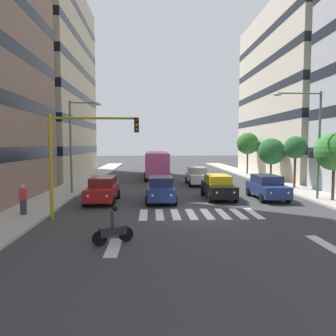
% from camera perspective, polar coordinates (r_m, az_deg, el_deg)
% --- Properties ---
extents(ground_plane, '(180.00, 180.00, 0.00)m').
position_cam_1_polar(ground_plane, '(17.86, 5.74, -8.41)').
color(ground_plane, '#38383A').
extents(sidewalk_right, '(2.83, 90.00, 0.15)m').
position_cam_1_polar(sidewalk_right, '(18.99, -25.04, -7.81)').
color(sidewalk_right, '#B2ADA3').
rests_on(sidewalk_right, ground_plane).
extents(building_left_block_0, '(9.81, 20.70, 20.56)m').
position_cam_1_polar(building_left_block_0, '(43.18, 23.24, 12.47)').
color(building_left_block_0, beige).
rests_on(building_left_block_0, ground_plane).
extents(building_right_block_0, '(9.81, 18.52, 22.89)m').
position_cam_1_polar(building_right_block_0, '(42.33, -22.15, 14.27)').
color(building_right_block_0, beige).
rests_on(building_right_block_0, ground_plane).
extents(crosswalk_markings, '(6.75, 2.80, 0.01)m').
position_cam_1_polar(crosswalk_markings, '(17.86, 5.74, -8.40)').
color(crosswalk_markings, silver).
rests_on(crosswalk_markings, ground_plane).
extents(lane_arrow_0, '(0.50, 2.20, 0.01)m').
position_cam_1_polar(lane_arrow_0, '(14.14, 26.79, -12.30)').
color(lane_arrow_0, silver).
rests_on(lane_arrow_0, ground_plane).
extents(lane_arrow_1, '(0.50, 2.20, 0.01)m').
position_cam_1_polar(lane_arrow_1, '(12.44, -9.98, -14.18)').
color(lane_arrow_1, silver).
rests_on(lane_arrow_1, ground_plane).
extents(car_0, '(2.02, 4.44, 1.72)m').
position_cam_1_polar(car_0, '(23.47, 17.74, -3.33)').
color(car_0, navy).
rests_on(car_0, ground_plane).
extents(car_1, '(2.02, 4.44, 1.72)m').
position_cam_1_polar(car_1, '(22.78, 9.21, -3.40)').
color(car_1, black).
rests_on(car_1, ground_plane).
extents(car_2, '(2.02, 4.44, 1.72)m').
position_cam_1_polar(car_2, '(21.40, -1.35, -3.85)').
color(car_2, navy).
rests_on(car_2, ground_plane).
extents(car_3, '(2.02, 4.44, 1.72)m').
position_cam_1_polar(car_3, '(21.64, -11.91, -3.85)').
color(car_3, maroon).
rests_on(car_3, ground_plane).
extents(car_row2_0, '(2.02, 4.44, 1.72)m').
position_cam_1_polar(car_row2_0, '(30.28, 5.40, -1.44)').
color(car_row2_0, silver).
rests_on(car_row2_0, ground_plane).
extents(bus_behind_traffic, '(2.78, 10.50, 3.00)m').
position_cam_1_polar(bus_behind_traffic, '(36.55, -2.10, 1.11)').
color(bus_behind_traffic, '#DB5193').
rests_on(bus_behind_traffic, ground_plane).
extents(motorcycle_with_rider, '(1.56, 0.87, 1.57)m').
position_cam_1_polar(motorcycle_with_rider, '(12.71, -9.93, -10.75)').
color(motorcycle_with_rider, black).
rests_on(motorcycle_with_rider, ground_plane).
extents(traffic_light_gantry, '(4.67, 0.36, 5.50)m').
position_cam_1_polar(traffic_light_gantry, '(16.83, -16.43, 3.44)').
color(traffic_light_gantry, '#AD991E').
rests_on(traffic_light_gantry, ground_plane).
extents(street_lamp_left, '(3.40, 0.28, 7.41)m').
position_cam_1_polar(street_lamp_left, '(23.68, 24.91, 5.84)').
color(street_lamp_left, '#4C6B56').
rests_on(street_lamp_left, sidewalk_left).
extents(street_lamp_right, '(2.50, 0.28, 7.13)m').
position_cam_1_polar(street_lamp_right, '(25.11, -16.64, 5.38)').
color(street_lamp_right, '#4C6B56').
rests_on(street_lamp_right, sidewalk_right).
extents(street_tree_0, '(2.58, 2.58, 4.60)m').
position_cam_1_polar(street_tree_0, '(23.72, 28.27, 2.66)').
color(street_tree_0, '#513823').
rests_on(street_tree_0, sidewalk_left).
extents(street_tree_1, '(1.95, 1.95, 4.50)m').
position_cam_1_polar(street_tree_1, '(29.14, 22.38, 3.46)').
color(street_tree_1, '#513823').
rests_on(street_tree_1, sidewalk_left).
extents(street_tree_2, '(2.75, 2.75, 4.43)m').
position_cam_1_polar(street_tree_2, '(34.30, 18.46, 2.90)').
color(street_tree_2, '#513823').
rests_on(street_tree_2, sidewalk_left).
extents(street_tree_3, '(2.77, 2.77, 5.30)m').
position_cam_1_polar(street_tree_3, '(41.18, 14.45, 4.39)').
color(street_tree_3, '#513823').
rests_on(street_tree_3, sidewalk_left).
extents(pedestrian_waiting, '(0.36, 0.24, 1.63)m').
position_cam_1_polar(pedestrian_waiting, '(18.54, -25.08, -5.19)').
color(pedestrian_waiting, '#2D3347').
rests_on(pedestrian_waiting, sidewalk_right).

